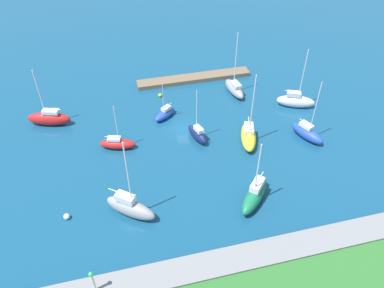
# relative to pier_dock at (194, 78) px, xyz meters

# --- Properties ---
(water) EXTENTS (160.00, 160.00, 0.00)m
(water) POSITION_rel_pier_dock_xyz_m (6.02, 15.87, -0.45)
(water) COLOR navy
(water) RESTS_ON ground
(pier_dock) EXTENTS (24.53, 2.97, 0.90)m
(pier_dock) POSITION_rel_pier_dock_xyz_m (0.00, 0.00, 0.00)
(pier_dock) COLOR brown
(pier_dock) RESTS_ON ground
(breakwater) EXTENTS (58.02, 3.78, 1.42)m
(breakwater) POSITION_rel_pier_dock_xyz_m (6.02, 44.77, 0.26)
(breakwater) COLOR gray
(breakwater) RESTS_ON ground
(harbor_beacon) EXTENTS (0.56, 0.56, 3.73)m
(harbor_beacon) POSITION_rel_pier_dock_xyz_m (23.34, 44.77, 3.13)
(harbor_beacon) COLOR silver
(harbor_beacon) RESTS_ON breakwater
(sailboat_red_outer_mooring) EXTENTS (8.20, 4.37, 11.37)m
(sailboat_red_outer_mooring) POSITION_rel_pier_dock_xyz_m (29.64, 8.66, 0.97)
(sailboat_red_outer_mooring) COLOR red
(sailboat_red_outer_mooring) RESTS_ON water
(sailboat_blue_west_end) EXTENTS (4.64, 6.91, 11.67)m
(sailboat_blue_west_end) POSITION_rel_pier_dock_xyz_m (-14.49, 23.82, 0.75)
(sailboat_blue_west_end) COLOR #2347B2
(sailboat_blue_west_end) RESTS_ON water
(sailboat_gray_far_south) EXTENTS (7.52, 6.68, 13.75)m
(sailboat_gray_far_south) POSITION_rel_pier_dock_xyz_m (17.86, 33.33, 1.09)
(sailboat_gray_far_south) COLOR gray
(sailboat_gray_far_south) RESTS_ON water
(sailboat_green_mid_basin) EXTENTS (7.12, 7.42, 11.48)m
(sailboat_green_mid_basin) POSITION_rel_pier_dock_xyz_m (-0.16, 35.33, 0.96)
(sailboat_green_mid_basin) COLOR #19724C
(sailboat_green_mid_basin) RESTS_ON water
(sailboat_navy_near_pier) EXTENTS (3.20, 5.64, 10.04)m
(sailboat_navy_near_pier) POSITION_rel_pier_dock_xyz_m (4.36, 19.42, 0.74)
(sailboat_navy_near_pier) COLOR #141E4C
(sailboat_navy_near_pier) RESTS_ON water
(sailboat_white_off_beacon) EXTENTS (7.45, 4.79, 12.25)m
(sailboat_white_off_beacon) POSITION_rel_pier_dock_xyz_m (-16.69, 14.47, 0.95)
(sailboat_white_off_beacon) COLOR white
(sailboat_white_off_beacon) RESTS_ON water
(sailboat_yellow_by_breakwater) EXTENTS (4.77, 8.25, 13.55)m
(sailboat_yellow_by_breakwater) POSITION_rel_pier_dock_xyz_m (-4.15, 22.12, 0.79)
(sailboat_yellow_by_breakwater) COLOR yellow
(sailboat_yellow_by_breakwater) RESTS_ON water
(sailboat_red_lone_north) EXTENTS (6.42, 3.70, 8.72)m
(sailboat_red_lone_north) POSITION_rel_pier_dock_xyz_m (18.21, 18.35, 0.54)
(sailboat_red_lone_north) COLOR red
(sailboat_red_lone_north) RESTS_ON water
(sailboat_blue_center_basin) EXTENTS (5.11, 4.45, 7.62)m
(sailboat_blue_center_basin) POSITION_rel_pier_dock_xyz_m (8.64, 11.80, 0.47)
(sailboat_blue_center_basin) COLOR #2347B2
(sailboat_blue_center_basin) RESTS_ON water
(sailboat_gray_far_north) EXTENTS (3.08, 7.33, 13.07)m
(sailboat_gray_far_north) POSITION_rel_pier_dock_xyz_m (-6.70, 7.11, 0.78)
(sailboat_gray_far_north) COLOR gray
(sailboat_gray_far_north) RESTS_ON water
(mooring_buoy_yellow) EXTENTS (0.74, 0.74, 0.74)m
(mooring_buoy_yellow) POSITION_rel_pier_dock_xyz_m (8.30, 4.59, -0.08)
(mooring_buoy_yellow) COLOR yellow
(mooring_buoy_yellow) RESTS_ON water
(mooring_buoy_white) EXTENTS (0.88, 0.88, 0.88)m
(mooring_buoy_white) POSITION_rel_pier_dock_xyz_m (26.81, 31.92, -0.01)
(mooring_buoy_white) COLOR white
(mooring_buoy_white) RESTS_ON water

